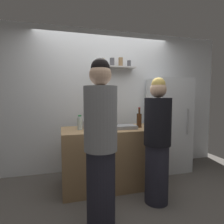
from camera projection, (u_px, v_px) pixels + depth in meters
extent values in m
plane|color=#59544F|center=(126.00, 200.00, 2.52)|extent=(5.28, 5.28, 0.00)
cube|color=white|center=(105.00, 101.00, 3.61)|extent=(4.80, 0.10, 2.60)
cube|color=silver|center=(116.00, 67.00, 3.46)|extent=(0.70, 0.22, 0.02)
cylinder|color=beige|center=(103.00, 62.00, 3.39)|extent=(0.06, 0.06, 0.14)
cylinder|color=#4C4C51|center=(112.00, 62.00, 3.43)|extent=(0.09, 0.09, 0.15)
cylinder|color=olive|center=(121.00, 62.00, 3.47)|extent=(0.08, 0.08, 0.16)
cylinder|color=#4C4C51|center=(129.00, 64.00, 3.52)|extent=(0.07, 0.07, 0.12)
cube|color=silver|center=(168.00, 124.00, 3.57)|extent=(0.66, 0.60, 1.70)
cylinder|color=#99999E|center=(188.00, 122.00, 3.30)|extent=(0.02, 0.02, 0.45)
cube|color=#9E7A51|center=(112.00, 157.00, 2.93)|extent=(1.52, 0.72, 0.89)
cube|color=gray|center=(125.00, 127.00, 2.86)|extent=(0.34, 0.24, 0.05)
cylinder|color=#B2B2B7|center=(86.00, 125.00, 2.91)|extent=(0.11, 0.11, 0.11)
cylinder|color=silver|center=(86.00, 121.00, 2.91)|extent=(0.02, 0.01, 0.16)
cylinder|color=silver|center=(86.00, 120.00, 2.89)|extent=(0.02, 0.01, 0.19)
cylinder|color=silver|center=(85.00, 120.00, 2.92)|extent=(0.04, 0.03, 0.18)
cylinder|color=silver|center=(86.00, 121.00, 2.90)|extent=(0.04, 0.01, 0.16)
cylinder|color=black|center=(107.00, 123.00, 2.74)|extent=(0.06, 0.06, 0.20)
cylinder|color=black|center=(107.00, 113.00, 2.73)|extent=(0.03, 0.03, 0.09)
cylinder|color=gold|center=(107.00, 110.00, 2.73)|extent=(0.03, 0.03, 0.02)
cylinder|color=#B2BFB2|center=(97.00, 120.00, 3.11)|extent=(0.08, 0.08, 0.21)
cylinder|color=#B2BFB2|center=(97.00, 111.00, 3.10)|extent=(0.03, 0.03, 0.09)
cylinder|color=#333333|center=(97.00, 108.00, 3.09)|extent=(0.03, 0.03, 0.02)
cylinder|color=#19471E|center=(147.00, 118.00, 3.23)|extent=(0.08, 0.08, 0.24)
cylinder|color=#19471E|center=(148.00, 109.00, 3.22)|extent=(0.03, 0.03, 0.08)
cylinder|color=black|center=(148.00, 106.00, 3.22)|extent=(0.04, 0.04, 0.02)
cylinder|color=#472814|center=(139.00, 121.00, 2.97)|extent=(0.08, 0.08, 0.22)
cylinder|color=#472814|center=(139.00, 111.00, 2.96)|extent=(0.03, 0.03, 0.08)
cylinder|color=maroon|center=(139.00, 108.00, 2.95)|extent=(0.04, 0.04, 0.02)
cylinder|color=silver|center=(80.00, 124.00, 2.76)|extent=(0.08, 0.08, 0.18)
cylinder|color=silver|center=(80.00, 117.00, 2.75)|extent=(0.04, 0.04, 0.02)
cylinder|color=#268C3F|center=(80.00, 116.00, 2.75)|extent=(0.05, 0.05, 0.02)
cylinder|color=#262633|center=(157.00, 174.00, 2.44)|extent=(0.30, 0.30, 0.76)
cylinder|color=black|center=(158.00, 122.00, 2.39)|extent=(0.34, 0.34, 0.60)
sphere|color=#D8AD8C|center=(158.00, 90.00, 2.36)|extent=(0.21, 0.21, 0.21)
sphere|color=#D8B759|center=(158.00, 85.00, 2.35)|extent=(0.17, 0.17, 0.17)
cylinder|color=#262633|center=(101.00, 189.00, 1.97)|extent=(0.30, 0.30, 0.83)
cylinder|color=gray|center=(101.00, 119.00, 1.91)|extent=(0.34, 0.34, 0.65)
sphere|color=#D8AD8C|center=(100.00, 75.00, 1.87)|extent=(0.22, 0.22, 0.22)
sphere|color=black|center=(100.00, 68.00, 1.87)|extent=(0.19, 0.19, 0.19)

